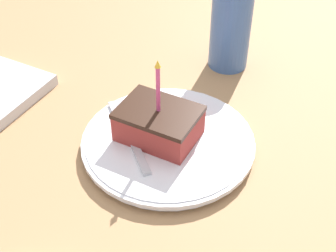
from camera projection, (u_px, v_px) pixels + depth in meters
ground_plane at (157, 158)px, 0.73m from camera, size 2.40×2.40×0.04m
plate at (168, 143)px, 0.71m from camera, size 0.26×0.26×0.02m
cake_slice at (157, 123)px, 0.69m from camera, size 0.09×0.12×0.14m
fork at (128, 130)px, 0.72m from camera, size 0.13×0.14×0.00m
bottle at (231, 22)px, 0.84m from camera, size 0.07×0.07×0.22m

